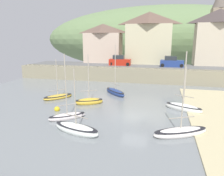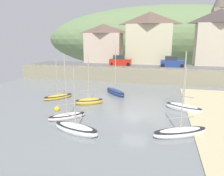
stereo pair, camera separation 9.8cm
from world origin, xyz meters
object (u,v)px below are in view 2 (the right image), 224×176
church_with_spire (219,25)px  mooring_buoy (57,109)px  rowboat_small_beached (183,108)px  waterfront_building_centre (149,38)px  sailboat_far_left (180,132)px  sailboat_nearest_shore (58,97)px  parked_car_near_slipway (120,61)px  motorboat_with_cabin (67,116)px  parked_car_by_wall (172,62)px  fishing_boat_green (89,101)px  dinghy_open_wooden (115,92)px  waterfront_building_right (218,37)px  waterfront_building_left (104,43)px  sailboat_white_hull (76,129)px

church_with_spire → mooring_buoy: size_ratio=26.18×
rowboat_small_beached → mooring_buoy: bearing=-138.4°
waterfront_building_centre → sailboat_far_left: waterfront_building_centre is taller
sailboat_nearest_shore → parked_car_near_slipway: size_ratio=1.21×
motorboat_with_cabin → parked_car_by_wall: (9.89, 22.80, 2.93)m
fishing_boat_green → motorboat_with_cabin: size_ratio=0.95×
dinghy_open_wooden → sailboat_nearest_shore: bearing=-102.8°
fishing_boat_green → parked_car_by_wall: 20.44m
dinghy_open_wooden → parked_car_near_slipway: dinghy_open_wooden is taller
church_with_spire → parked_car_near_slipway: (-18.54, -8.50, -6.99)m
sailboat_nearest_shore → fishing_boat_green: bearing=-66.7°
sailboat_far_left → parked_car_near_slipway: sailboat_far_left is taller
dinghy_open_wooden → parked_car_near_slipway: size_ratio=1.63×
rowboat_small_beached → sailboat_nearest_shore: sailboat_nearest_shore is taller
waterfront_building_right → parked_car_near_slipway: waterfront_building_right is taller
sailboat_far_left → fishing_boat_green: 11.41m
waterfront_building_centre → parked_car_near_slipway: waterfront_building_centre is taller
waterfront_building_left → waterfront_building_centre: 9.70m
dinghy_open_wooden → sailboat_white_hull: size_ratio=1.28×
waterfront_building_left → sailboat_white_hull: bearing=-78.0°
parked_car_near_slipway → mooring_buoy: 21.30m
waterfront_building_left → sailboat_nearest_shore: (0.11, -21.09, -6.31)m
sailboat_nearest_shore → sailboat_far_left: bearing=-78.7°
church_with_spire → fishing_boat_green: 33.63m
mooring_buoy → waterfront_building_left: bearing=95.2°
parked_car_by_wall → motorboat_with_cabin: bearing=-111.8°
church_with_spire → parked_car_by_wall: (-8.89, -8.50, -6.99)m
motorboat_with_cabin → parked_car_near_slipway: 22.99m
waterfront_building_centre → waterfront_building_right: bearing=-0.0°
church_with_spire → rowboat_small_beached: (-8.07, -26.24, -9.88)m
waterfront_building_right → sailboat_far_left: size_ratio=1.58×
rowboat_small_beached → dinghy_open_wooden: (-8.42, 4.90, 0.01)m
church_with_spire → waterfront_building_right: bearing=-99.0°
sailboat_nearest_shore → sailboat_white_hull: bearing=-106.0°
mooring_buoy → parked_car_by_wall: bearing=60.3°
church_with_spire → motorboat_with_cabin: 37.83m
fishing_boat_green → parked_car_by_wall: fishing_boat_green is taller
sailboat_white_hull → parked_car_near_slipway: (-1.76, 25.38, 2.91)m
waterfront_building_left → sailboat_nearest_shore: size_ratio=1.61×
waterfront_building_left → sailboat_white_hull: size_ratio=1.52×
waterfront_building_centre → rowboat_small_beached: bearing=-76.3°
waterfront_building_centre → parked_car_by_wall: size_ratio=2.47×
dinghy_open_wooden → sailboat_nearest_shore: (-6.53, -3.74, -0.09)m
church_with_spire → parked_car_by_wall: bearing=-136.3°
sailboat_white_hull → sailboat_nearest_shore: 10.78m
dinghy_open_wooden → sailboat_nearest_shore: 7.53m
fishing_boat_green → waterfront_building_right: bearing=24.0°
fishing_boat_green → parked_car_near_slipway: bearing=62.9°
church_with_spire → parked_car_near_slipway: 21.56m
sailboat_far_left → mooring_buoy: bearing=138.5°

